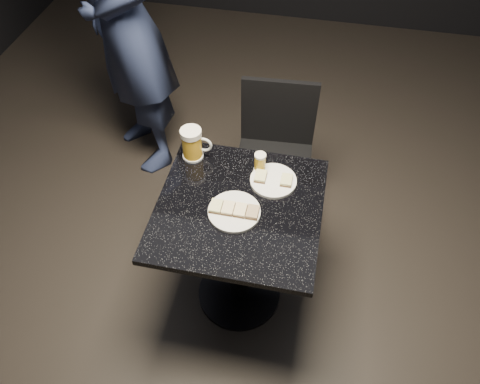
% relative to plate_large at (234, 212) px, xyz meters
% --- Properties ---
extents(floor, '(6.00, 6.00, 0.00)m').
position_rel_plate_large_xyz_m(floor, '(0.01, 0.04, -0.76)').
color(floor, black).
rests_on(floor, ground).
extents(plate_large, '(0.22, 0.22, 0.01)m').
position_rel_plate_large_xyz_m(plate_large, '(0.00, 0.00, 0.00)').
color(plate_large, white).
rests_on(plate_large, table).
extents(plate_small, '(0.21, 0.21, 0.01)m').
position_rel_plate_large_xyz_m(plate_small, '(0.13, 0.21, 0.00)').
color(plate_small, white).
rests_on(plate_small, table).
extents(patron, '(0.83, 0.83, 1.95)m').
position_rel_plate_large_xyz_m(patron, '(-0.83, 1.02, 0.22)').
color(patron, navy).
rests_on(patron, floor).
extents(table, '(0.70, 0.70, 0.75)m').
position_rel_plate_large_xyz_m(table, '(0.01, 0.04, -0.25)').
color(table, black).
rests_on(table, floor).
extents(beer_mug, '(0.14, 0.10, 0.16)m').
position_rel_plate_large_xyz_m(beer_mug, '(-0.26, 0.29, 0.07)').
color(beer_mug, silver).
rests_on(beer_mug, table).
extents(beer_tumbler, '(0.06, 0.06, 0.10)m').
position_rel_plate_large_xyz_m(beer_tumbler, '(0.06, 0.26, 0.04)').
color(beer_tumbler, silver).
rests_on(beer_tumbler, table).
extents(chair, '(0.43, 0.43, 0.87)m').
position_rel_plate_large_xyz_m(chair, '(0.08, 0.67, -0.26)').
color(chair, black).
rests_on(chair, floor).
extents(canapes_on_plate_large, '(0.20, 0.07, 0.02)m').
position_rel_plate_large_xyz_m(canapes_on_plate_large, '(0.00, -0.00, 0.02)').
color(canapes_on_plate_large, '#4C3521').
rests_on(canapes_on_plate_large, plate_large).
extents(canapes_on_plate_small, '(0.17, 0.07, 0.02)m').
position_rel_plate_large_xyz_m(canapes_on_plate_small, '(0.13, 0.21, 0.02)').
color(canapes_on_plate_small, '#4C3521').
rests_on(canapes_on_plate_small, plate_small).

